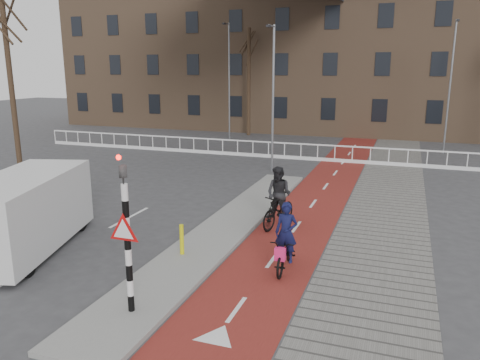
% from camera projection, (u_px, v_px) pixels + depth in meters
% --- Properties ---
extents(ground, '(120.00, 120.00, 0.00)m').
position_uv_depth(ground, '(195.00, 281.00, 11.98)').
color(ground, '#38383A').
rests_on(ground, ground).
extents(bike_lane, '(2.50, 60.00, 0.01)m').
position_uv_depth(bike_lane, '(322.00, 192.00, 20.64)').
color(bike_lane, maroon).
rests_on(bike_lane, ground).
extents(sidewalk, '(3.00, 60.00, 0.01)m').
position_uv_depth(sidewalk, '(388.00, 197.00, 19.73)').
color(sidewalk, slate).
rests_on(sidewalk, ground).
extents(curb_island, '(1.80, 16.00, 0.12)m').
position_uv_depth(curb_island, '(226.00, 227.00, 15.85)').
color(curb_island, gray).
rests_on(curb_island, ground).
extents(traffic_signal, '(0.80, 0.80, 3.68)m').
position_uv_depth(traffic_signal, '(126.00, 230.00, 9.86)').
color(traffic_signal, black).
rests_on(traffic_signal, curb_island).
extents(bollard, '(0.12, 0.12, 0.88)m').
position_uv_depth(bollard, '(182.00, 239.00, 13.34)').
color(bollard, '#D2CE0B').
rests_on(bollard, curb_island).
extents(cyclist_near, '(0.68, 1.82, 1.89)m').
position_uv_depth(cyclist_near, '(286.00, 248.00, 12.51)').
color(cyclist_near, black).
rests_on(cyclist_near, bike_lane).
extents(cyclist_far, '(1.07, 2.05, 2.10)m').
position_uv_depth(cyclist_far, '(279.00, 203.00, 15.85)').
color(cyclist_far, black).
rests_on(cyclist_far, bike_lane).
extents(van, '(3.49, 5.64, 2.26)m').
position_uv_depth(van, '(23.00, 212.00, 13.76)').
color(van, silver).
rests_on(van, ground).
extents(railing, '(28.00, 0.10, 0.99)m').
position_uv_depth(railing, '(238.00, 151.00, 29.11)').
color(railing, silver).
rests_on(railing, ground).
extents(townhouse_row, '(46.00, 10.00, 15.90)m').
position_uv_depth(townhouse_row, '(318.00, 38.00, 40.43)').
color(townhouse_row, '#7F6047').
rests_on(townhouse_row, ground).
extents(tree_left, '(0.24, 0.24, 8.71)m').
position_uv_depth(tree_left, '(12.00, 90.00, 21.24)').
color(tree_left, black).
rests_on(tree_left, ground).
extents(tree_mid, '(0.29, 0.29, 8.37)m').
position_uv_depth(tree_mid, '(249.00, 83.00, 37.12)').
color(tree_mid, black).
rests_on(tree_mid, ground).
extents(streetlight_near, '(0.12, 0.12, 7.41)m').
position_uv_depth(streetlight_near, '(273.00, 100.00, 23.91)').
color(streetlight_near, slate).
rests_on(streetlight_near, ground).
extents(streetlight_left, '(0.12, 0.12, 8.55)m').
position_uv_depth(streetlight_left, '(229.00, 82.00, 35.23)').
color(streetlight_left, slate).
rests_on(streetlight_left, ground).
extents(streetlight_right, '(0.12, 0.12, 8.17)m').
position_uv_depth(streetlight_right, '(450.00, 88.00, 28.97)').
color(streetlight_right, slate).
rests_on(streetlight_right, ground).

